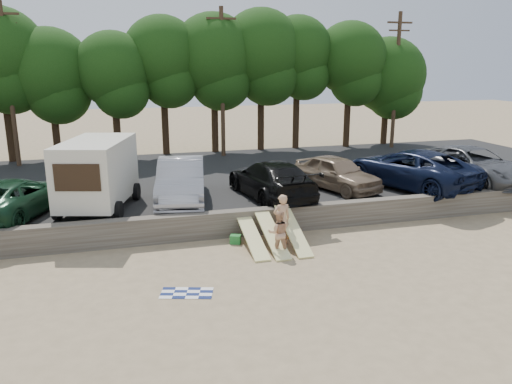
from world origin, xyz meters
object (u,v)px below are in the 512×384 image
car_2 (181,181)px  beachgoer_a (282,219)px  car_4 (337,173)px  car_6 (471,165)px  car_1 (16,197)px  car_3 (271,179)px  car_5 (410,168)px  box_trailer (97,171)px  beachgoer_b (279,233)px  cooler (235,239)px

car_2 → beachgoer_a: (3.10, -4.25, -0.67)m
car_4 → car_6: 6.95m
car_1 → car_4: (13.69, 0.41, 0.06)m
beachgoer_a → car_2: bearing=-60.7°
car_3 → car_6: bearing=173.3°
car_1 → beachgoer_a: 10.34m
car_3 → beachgoer_a: car_3 is taller
car_5 → beachgoer_a: car_5 is taller
box_trailer → beachgoer_a: 7.69m
box_trailer → car_1: bearing=-164.5°
car_6 → beachgoer_a: (-11.09, -3.85, -0.64)m
beachgoer_a → beachgoer_b: (-0.43, -0.95, -0.16)m
car_1 → beachgoer_a: car_1 is taller
car_5 → car_2: bearing=-21.1°
car_2 → cooler: 4.31m
car_2 → cooler: car_2 is taller
car_2 → car_4: (7.26, 0.14, -0.12)m
car_2 → car_3: size_ratio=0.96×
box_trailer → car_6: 17.56m
car_5 → cooler: car_5 is taller
car_6 → car_5: bearing=167.8°
car_2 → car_3: 3.88m
car_5 → car_6: bearing=159.9°
car_4 → cooler: 7.13m
car_6 → cooler: (-12.72, -3.39, -1.42)m
car_5 → cooler: bearing=1.0°
beachgoer_a → car_5: bearing=-159.9°
box_trailer → car_1: (-3.07, 0.02, -0.84)m
car_4 → car_3: bearing=171.1°
car_2 → car_5: size_ratio=0.84×
car_5 → beachgoer_a: (-7.71, -3.90, -0.67)m
car_5 → car_6: 3.38m
box_trailer → car_6: box_trailer is taller
car_1 → beachgoer_a: size_ratio=2.82×
box_trailer → cooler: (4.82, -3.51, -2.11)m
car_1 → car_5: car_5 is taller
car_2 → car_4: car_2 is taller
car_6 → beachgoer_a: bearing=-172.2°
box_trailer → car_3: 7.25m
car_6 → beachgoer_b: 12.50m
box_trailer → car_3: (7.21, -0.20, -0.75)m
beachgoer_b → car_4: bearing=-119.6°
box_trailer → car_2: size_ratio=0.88×
box_trailer → beachgoer_b: (6.02, -4.92, -1.50)m
car_4 → car_5: 3.58m
car_4 → car_5: size_ratio=0.71×
car_4 → beachgoer_a: 6.08m
car_2 → car_6: (14.19, -0.40, -0.03)m
car_2 → car_6: bearing=7.5°
car_1 → beachgoer_b: car_1 is taller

